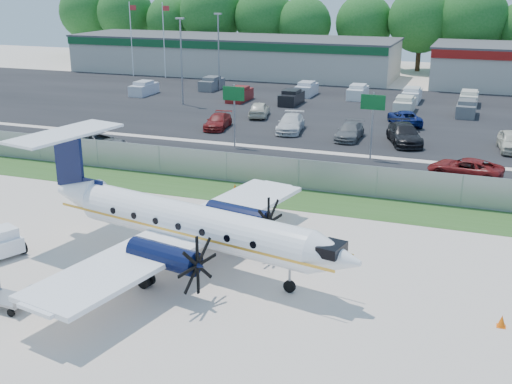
% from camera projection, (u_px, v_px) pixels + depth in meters
% --- Properties ---
extents(ground, '(170.00, 170.00, 0.00)m').
position_uv_depth(ground, '(211.00, 280.00, 28.81)').
color(ground, beige).
rests_on(ground, ground).
extents(grass_verge, '(170.00, 4.00, 0.02)m').
position_uv_depth(grass_verge, '(289.00, 198.00, 39.51)').
color(grass_verge, '#2D561E').
rests_on(grass_verge, ground).
extents(access_road, '(170.00, 8.00, 0.02)m').
position_uv_depth(access_road, '(318.00, 168.00, 45.75)').
color(access_road, black).
rests_on(access_road, ground).
extents(parking_lot, '(170.00, 32.00, 0.02)m').
position_uv_depth(parking_lot, '(371.00, 113.00, 64.48)').
color(parking_lot, black).
rests_on(parking_lot, ground).
extents(perimeter_fence, '(120.00, 0.06, 1.99)m').
position_uv_depth(perimeter_fence, '(299.00, 174.00, 40.98)').
color(perimeter_fence, gray).
rests_on(perimeter_fence, ground).
extents(building_west, '(46.40, 12.40, 5.24)m').
position_uv_depth(building_west, '(232.00, 55.00, 91.03)').
color(building_west, '#BAB5A8').
rests_on(building_west, ground).
extents(sign_left, '(1.80, 0.26, 5.00)m').
position_uv_depth(sign_left, '(234.00, 102.00, 50.69)').
color(sign_left, gray).
rests_on(sign_left, ground).
extents(sign_mid, '(1.80, 0.26, 5.00)m').
position_uv_depth(sign_mid, '(373.00, 111.00, 47.13)').
color(sign_mid, gray).
rests_on(sign_mid, ground).
extents(flagpole_west, '(1.06, 0.12, 10.00)m').
position_uv_depth(flagpole_west, '(132.00, 35.00, 87.72)').
color(flagpole_west, white).
rests_on(flagpole_west, ground).
extents(flagpole_east, '(1.06, 0.12, 10.00)m').
position_uv_depth(flagpole_east, '(164.00, 36.00, 86.10)').
color(flagpole_east, white).
rests_on(flagpole_east, ground).
extents(light_pole_nw, '(0.90, 0.35, 9.09)m').
position_uv_depth(light_pole_nw, '(181.00, 55.00, 67.53)').
color(light_pole_nw, gray).
rests_on(light_pole_nw, ground).
extents(light_pole_sw, '(0.90, 0.35, 9.09)m').
position_uv_depth(light_pole_sw, '(219.00, 46.00, 76.45)').
color(light_pole_sw, gray).
rests_on(light_pole_sw, ground).
extents(tree_line, '(112.00, 6.00, 14.00)m').
position_uv_depth(tree_line, '(413.00, 71.00, 94.82)').
color(tree_line, '#1A5A1A').
rests_on(tree_line, ground).
extents(aircraft, '(17.94, 17.57, 5.47)m').
position_uv_depth(aircraft, '(186.00, 222.00, 29.77)').
color(aircraft, white).
rests_on(aircraft, ground).
extents(baggage_cart_near, '(1.93, 1.23, 0.98)m').
position_uv_depth(baggage_cart_near, '(7.00, 298.00, 26.24)').
color(baggage_cart_near, gray).
rests_on(baggage_cart_near, ground).
extents(cone_nose, '(0.35, 0.35, 0.49)m').
position_uv_depth(cone_nose, '(502.00, 321.00, 24.87)').
color(cone_nose, '#FF6008').
rests_on(cone_nose, ground).
extents(cone_starboard_wing, '(0.34, 0.34, 0.48)m').
position_uv_depth(cone_starboard_wing, '(235.00, 188.00, 40.82)').
color(cone_starboard_wing, '#FF6008').
rests_on(cone_starboard_wing, ground).
extents(road_car_west, '(6.00, 4.05, 1.53)m').
position_uv_depth(road_car_west, '(100.00, 152.00, 50.21)').
color(road_car_west, '#595B5E').
rests_on(road_car_west, ground).
extents(road_car_mid, '(5.30, 3.18, 1.38)m').
position_uv_depth(road_car_mid, '(464.00, 178.00, 43.55)').
color(road_car_mid, maroon).
rests_on(road_car_mid, ground).
extents(parked_car_a, '(2.42, 4.70, 1.30)m').
position_uv_depth(parked_car_a, '(218.00, 129.00, 58.05)').
color(parked_car_a, maroon).
rests_on(parked_car_a, ground).
extents(parked_car_b, '(2.83, 5.40, 1.49)m').
position_uv_depth(parked_car_b, '(290.00, 132.00, 56.88)').
color(parked_car_b, silver).
rests_on(parked_car_b, ground).
extents(parked_car_c, '(1.90, 4.66, 1.35)m').
position_uv_depth(parked_car_c, '(349.00, 139.00, 54.15)').
color(parked_car_c, '#595B5E').
rests_on(parked_car_c, ground).
extents(parked_car_d, '(3.96, 6.01, 1.62)m').
position_uv_depth(parked_car_d, '(404.00, 144.00, 52.70)').
color(parked_car_d, black).
rests_on(parked_car_d, ground).
extents(parked_car_e, '(2.37, 4.80, 1.57)m').
position_uv_depth(parked_car_e, '(510.00, 151.00, 50.49)').
color(parked_car_e, beige).
rests_on(parked_car_e, ground).
extents(parked_car_f, '(2.67, 4.66, 1.49)m').
position_uv_depth(parked_car_f, '(259.00, 117.00, 62.99)').
color(parked_car_f, beige).
rests_on(parked_car_f, ground).
extents(parked_car_g, '(4.04, 5.43, 1.37)m').
position_uv_depth(parked_car_g, '(404.00, 125.00, 59.48)').
color(parked_car_g, navy).
rests_on(parked_car_g, ground).
extents(far_parking_rows, '(56.00, 10.00, 1.60)m').
position_uv_depth(far_parking_rows, '(379.00, 105.00, 68.95)').
color(far_parking_rows, gray).
rests_on(far_parking_rows, ground).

